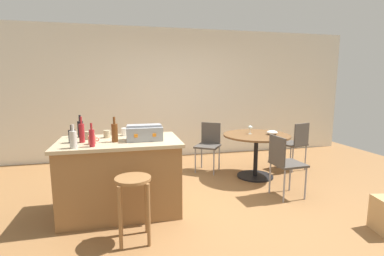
% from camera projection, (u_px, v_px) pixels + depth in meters
% --- Properties ---
extents(ground_plane, '(8.80, 8.80, 0.00)m').
position_uv_depth(ground_plane, '(210.00, 203.00, 3.81)').
color(ground_plane, olive).
extents(back_wall, '(8.00, 0.10, 2.70)m').
position_uv_depth(back_wall, '(175.00, 94.00, 6.10)').
color(back_wall, silver).
rests_on(back_wall, ground_plane).
extents(kitchen_island, '(1.44, 0.88, 0.90)m').
position_uv_depth(kitchen_island, '(121.00, 176.00, 3.50)').
color(kitchen_island, olive).
rests_on(kitchen_island, ground_plane).
extents(wooden_stool, '(0.36, 0.36, 0.67)m').
position_uv_depth(wooden_stool, '(133.00, 194.00, 2.82)').
color(wooden_stool, olive).
rests_on(wooden_stool, ground_plane).
extents(dining_table, '(1.10, 1.10, 0.73)m').
position_uv_depth(dining_table, '(256.00, 144.00, 4.77)').
color(dining_table, black).
rests_on(dining_table, ground_plane).
extents(folding_chair_near, '(0.56, 0.56, 0.86)m').
position_uv_depth(folding_chair_near, '(209.00, 143.00, 5.14)').
color(folding_chair_near, '#47423D').
rests_on(folding_chair_near, ground_plane).
extents(folding_chair_far, '(0.43, 0.42, 0.87)m').
position_uv_depth(folding_chair_far, '(284.00, 161.00, 3.92)').
color(folding_chair_far, '#47423D').
rests_on(folding_chair_far, ground_plane).
extents(folding_chair_left, '(0.50, 0.50, 0.88)m').
position_uv_depth(folding_chair_left, '(296.00, 142.00, 5.15)').
color(folding_chair_left, '#47423D').
rests_on(folding_chair_left, ground_plane).
extents(toolbox, '(0.42, 0.28, 0.19)m').
position_uv_depth(toolbox, '(144.00, 133.00, 3.41)').
color(toolbox, gray).
rests_on(toolbox, kitchen_island).
extents(bottle_0, '(0.06, 0.06, 0.26)m').
position_uv_depth(bottle_0, '(92.00, 138.00, 3.06)').
color(bottle_0, maroon).
rests_on(bottle_0, kitchen_island).
extents(bottle_1, '(0.06, 0.06, 0.30)m').
position_uv_depth(bottle_1, '(82.00, 133.00, 3.27)').
color(bottle_1, maroon).
rests_on(bottle_1, kitchen_island).
extents(bottle_2, '(0.08, 0.08, 0.25)m').
position_uv_depth(bottle_2, '(73.00, 139.00, 2.99)').
color(bottle_2, '#B7B2AD').
rests_on(bottle_2, kitchen_island).
extents(bottle_3, '(0.08, 0.08, 0.21)m').
position_uv_depth(bottle_3, '(72.00, 136.00, 3.26)').
color(bottle_3, black).
rests_on(bottle_3, kitchen_island).
extents(bottle_4, '(0.07, 0.07, 0.29)m').
position_uv_depth(bottle_4, '(115.00, 132.00, 3.31)').
color(bottle_4, '#603314').
rests_on(bottle_4, kitchen_island).
extents(bottle_5, '(0.07, 0.07, 0.28)m').
position_uv_depth(bottle_5, '(80.00, 129.00, 3.59)').
color(bottle_5, black).
rests_on(bottle_5, kitchen_island).
extents(cup_0, '(0.12, 0.08, 0.09)m').
position_uv_depth(cup_0, '(107.00, 134.00, 3.57)').
color(cup_0, tan).
rests_on(cup_0, kitchen_island).
extents(cup_1, '(0.12, 0.09, 0.10)m').
position_uv_depth(cup_1, '(125.00, 132.00, 3.71)').
color(cup_1, white).
rests_on(cup_1, kitchen_island).
extents(cup_2, '(0.12, 0.08, 0.09)m').
position_uv_depth(cup_2, '(92.00, 140.00, 3.20)').
color(cup_2, '#DB6651').
rests_on(cup_2, kitchen_island).
extents(cup_3, '(0.12, 0.08, 0.10)m').
position_uv_depth(cup_3, '(89.00, 135.00, 3.47)').
color(cup_3, tan).
rests_on(cup_3, kitchen_island).
extents(wine_glass, '(0.07, 0.07, 0.14)m').
position_uv_depth(wine_glass, '(250.00, 128.00, 4.77)').
color(wine_glass, silver).
rests_on(wine_glass, dining_table).
extents(serving_bowl, '(0.18, 0.18, 0.07)m').
position_uv_depth(serving_bowl, '(272.00, 132.00, 4.73)').
color(serving_bowl, white).
rests_on(serving_bowl, dining_table).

